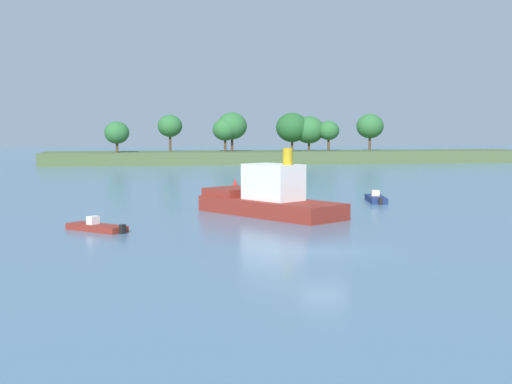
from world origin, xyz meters
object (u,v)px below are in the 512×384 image
(tugboat, at_px, (268,198))
(fishing_skiff, at_px, (376,199))
(small_motorboat, at_px, (97,227))
(channel_buoy_red, at_px, (235,190))

(tugboat, xyz_separation_m, fishing_skiff, (10.85, 7.40, -0.99))
(small_motorboat, height_order, fishing_skiff, fishing_skiff)
(small_motorboat, distance_m, channel_buoy_red, 20.31)
(small_motorboat, distance_m, fishing_skiff, 26.39)
(tugboat, xyz_separation_m, channel_buoy_red, (-0.97, 11.13, -0.44))
(small_motorboat, bearing_deg, channel_buoy_red, 57.42)
(channel_buoy_red, bearing_deg, small_motorboat, -122.58)
(tugboat, height_order, channel_buoy_red, tugboat)
(fishing_skiff, relative_size, channel_buoy_red, 2.61)
(fishing_skiff, bearing_deg, tugboat, -145.71)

